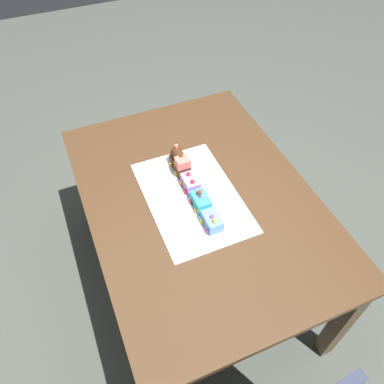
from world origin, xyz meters
name	(u,v)px	position (x,y,z in m)	size (l,w,h in m)	color
ground_plane	(198,276)	(0.00, 0.00, 0.00)	(8.00, 8.00, 0.00)	#474C44
dining_table	(199,212)	(0.00, 0.00, 0.63)	(1.40, 1.00, 0.74)	#4C331E
cake_board	(192,197)	(-0.01, -0.03, 0.74)	(0.60, 0.40, 0.00)	silver
cake_locomotive	(180,162)	(-0.20, -0.02, 0.79)	(0.14, 0.08, 0.12)	#472816
cake_car_gondola_lavender	(191,183)	(-0.07, -0.02, 0.77)	(0.10, 0.08, 0.07)	#AD84E0
cake_car_flatbed_turquoise	(201,201)	(0.05, -0.02, 0.77)	(0.10, 0.08, 0.07)	#38B7C6
cake_car_caboose_sky_blue	(212,221)	(0.17, -0.02, 0.77)	(0.10, 0.08, 0.07)	#669EEA
birthday_candle	(202,191)	(0.05, -0.02, 0.84)	(0.01, 0.01, 0.06)	#66D872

